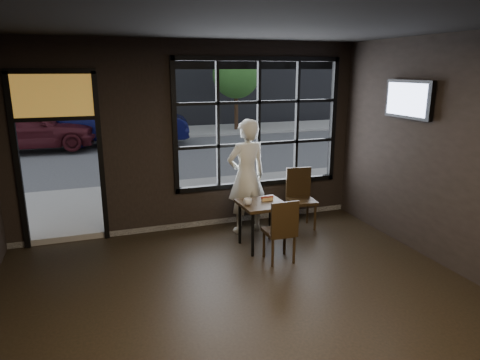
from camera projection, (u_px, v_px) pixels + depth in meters
name	position (u px, v px, depth m)	size (l,w,h in m)	color
floor	(273.00, 342.00, 4.43)	(6.00, 7.00, 0.02)	black
ceiling	(281.00, 11.00, 3.62)	(6.00, 7.00, 0.02)	black
window_frame	(259.00, 123.00, 7.55)	(3.06, 0.12, 2.28)	black
stained_transom	(53.00, 95.00, 6.36)	(1.20, 0.06, 0.70)	orange
street_asphalt	(118.00, 115.00, 26.37)	(60.00, 41.00, 0.04)	#545456
cafe_table	(262.00, 225.00, 6.67)	(0.68, 0.68, 0.74)	black
chair_near	(279.00, 230.00, 6.18)	(0.41, 0.41, 0.95)	black
chair_window	(302.00, 199.00, 7.47)	(0.45, 0.45, 1.05)	black
man	(246.00, 176.00, 7.20)	(0.71, 0.47, 1.94)	silver
hotdog	(267.00, 199.00, 6.68)	(0.20, 0.08, 0.06)	tan
cup	(248.00, 202.00, 6.47)	(0.12, 0.12, 0.10)	silver
tv	(409.00, 99.00, 6.40)	(0.11, 0.97, 0.57)	black
navy_car	(124.00, 122.00, 15.44)	(1.62, 4.65, 1.53)	black
maroon_car	(29.00, 129.00, 14.14)	(1.68, 4.17, 1.42)	#3F1016
tree_left	(112.00, 61.00, 17.54)	(2.51, 2.51, 4.29)	#332114
tree_right	(236.00, 75.00, 18.59)	(2.06, 2.06, 3.51)	#332114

